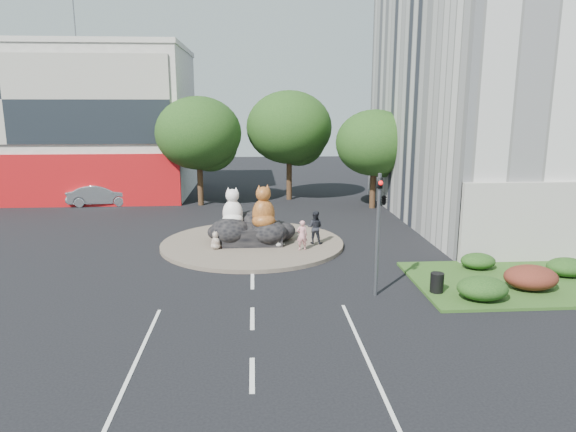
% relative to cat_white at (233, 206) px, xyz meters
% --- Properties ---
extents(ground, '(120.00, 120.00, 0.00)m').
position_rel_cat_white_xyz_m(ground, '(1.06, -10.15, -2.17)').
color(ground, black).
rests_on(ground, ground).
extents(roundabout_island, '(10.00, 10.00, 0.20)m').
position_rel_cat_white_xyz_m(roundabout_island, '(1.06, -0.15, -2.07)').
color(roundabout_island, brown).
rests_on(roundabout_island, ground).
extents(rock_plinth, '(3.20, 2.60, 0.90)m').
position_rel_cat_white_xyz_m(rock_plinth, '(1.06, -0.15, -1.52)').
color(rock_plinth, black).
rests_on(rock_plinth, roundabout_island).
extents(shophouse_block, '(25.20, 12.30, 17.40)m').
position_rel_cat_white_xyz_m(shophouse_block, '(-16.95, 17.77, 4.02)').
color(shophouse_block, silver).
rests_on(shophouse_block, ground).
extents(grass_verge, '(10.00, 6.00, 0.12)m').
position_rel_cat_white_xyz_m(grass_verge, '(13.06, -7.15, -2.11)').
color(grass_verge, '#29511B').
rests_on(grass_verge, ground).
extents(tree_left, '(6.46, 6.46, 8.27)m').
position_rel_cat_white_xyz_m(tree_left, '(-2.87, 11.92, 3.08)').
color(tree_left, '#382314').
rests_on(tree_left, ground).
extents(tree_mid, '(6.84, 6.84, 8.76)m').
position_rel_cat_white_xyz_m(tree_mid, '(4.13, 13.92, 3.39)').
color(tree_mid, '#382314').
rests_on(tree_mid, ground).
extents(tree_right, '(5.70, 5.70, 7.30)m').
position_rel_cat_white_xyz_m(tree_right, '(10.13, 9.92, 2.46)').
color(tree_right, '#382314').
rests_on(tree_right, ground).
extents(hedge_near_green, '(2.00, 1.60, 0.90)m').
position_rel_cat_white_xyz_m(hedge_near_green, '(10.06, -9.15, -1.60)').
color(hedge_near_green, '#153812').
rests_on(hedge_near_green, grass_verge).
extents(hedge_red, '(2.20, 1.76, 0.99)m').
position_rel_cat_white_xyz_m(hedge_red, '(12.56, -8.15, -1.55)').
color(hedge_red, '#541D16').
rests_on(hedge_red, grass_verge).
extents(hedge_mid_green, '(1.80, 1.44, 0.81)m').
position_rel_cat_white_xyz_m(hedge_mid_green, '(15.06, -6.65, -1.64)').
color(hedge_mid_green, '#153812').
rests_on(hedge_mid_green, grass_verge).
extents(hedge_back_green, '(1.60, 1.28, 0.72)m').
position_rel_cat_white_xyz_m(hedge_back_green, '(11.56, -5.35, -1.69)').
color(hedge_back_green, '#153812').
rests_on(hedge_back_green, grass_verge).
extents(traffic_light, '(0.44, 1.24, 5.00)m').
position_rel_cat_white_xyz_m(traffic_light, '(6.15, -8.15, 1.45)').
color(traffic_light, '#595B60').
rests_on(traffic_light, ground).
extents(street_lamp, '(2.34, 0.22, 8.06)m').
position_rel_cat_white_xyz_m(street_lamp, '(13.87, -2.15, 2.38)').
color(street_lamp, '#595B60').
rests_on(street_lamp, ground).
extents(cat_white, '(1.38, 1.23, 2.14)m').
position_rel_cat_white_xyz_m(cat_white, '(0.00, 0.00, 0.00)').
color(cat_white, white).
rests_on(cat_white, rock_plinth).
extents(cat_tabby, '(1.68, 1.54, 2.36)m').
position_rel_cat_white_xyz_m(cat_tabby, '(1.67, -0.60, 0.11)').
color(cat_tabby, '#CB622A').
rests_on(cat_tabby, rock_plinth).
extents(kitten_calico, '(0.76, 0.77, 0.97)m').
position_rel_cat_white_xyz_m(kitten_calico, '(-0.86, -1.45, -1.48)').
color(kitten_calico, beige).
rests_on(kitten_calico, roundabout_island).
extents(kitten_white, '(0.68, 0.69, 0.87)m').
position_rel_cat_white_xyz_m(kitten_white, '(2.43, -1.24, -1.53)').
color(kitten_white, beige).
rests_on(kitten_white, roundabout_island).
extents(pedestrian_pink, '(0.62, 0.45, 1.57)m').
position_rel_cat_white_xyz_m(pedestrian_pink, '(3.63, -1.95, -1.18)').
color(pedestrian_pink, pink).
rests_on(pedestrian_pink, roundabout_island).
extents(pedestrian_dark, '(1.04, 0.91, 1.81)m').
position_rel_cat_white_xyz_m(pedestrian_dark, '(4.45, -0.73, -1.07)').
color(pedestrian_dark, black).
rests_on(pedestrian_dark, roundabout_island).
extents(parked_car, '(5.07, 2.17, 1.63)m').
position_rel_cat_white_xyz_m(parked_car, '(-10.61, 12.35, -1.36)').
color(parked_car, '#9A9DA2').
rests_on(parked_car, ground).
extents(litter_bin, '(0.60, 0.60, 0.80)m').
position_rel_cat_white_xyz_m(litter_bin, '(8.56, -8.25, -1.65)').
color(litter_bin, black).
rests_on(litter_bin, grass_verge).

